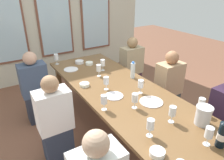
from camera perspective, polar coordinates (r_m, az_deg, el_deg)
The scene contains 29 objects.
ground_plane at distance 3.08m, azimuth 1.98°, elevation -14.76°, with size 12.00×12.00×0.00m, color brown.
back_wall_with_windows at distance 4.66m, azimuth -15.74°, elevation 17.90°, with size 4.17×0.10×2.90m.
dining_table at distance 2.70m, azimuth 2.20°, elevation -3.66°, with size 0.97×2.81×0.74m.
white_plate_0 at distance 2.50m, azimuth 0.56°, elevation -4.34°, with size 0.22×0.22×0.01m, color white.
white_plate_1 at distance 2.43m, azimuth 10.63°, elevation -5.85°, with size 0.26×0.26×0.01m, color white.
white_plate_2 at distance 3.31m, azimuth -11.12°, elevation 2.86°, with size 0.22×0.22×0.01m, color white.
metal_pitcher at distance 2.18m, azimuth 23.62°, elevation -8.82°, with size 0.16×0.16×0.19m.
wine_bottle_1 at distance 1.96m, azimuth 27.89°, elevation -12.83°, with size 0.08×0.08×0.33m.
tasting_bowl_0 at distance 1.78m, azimuth 12.22°, elevation -18.81°, with size 0.12×0.12×0.05m, color white.
tasting_bowl_1 at distance 2.76m, azimuth -7.50°, elevation -1.26°, with size 0.13×0.13×0.04m, color white.
tasting_bowl_2 at distance 3.55m, azimuth -8.86°, elevation 4.89°, with size 0.14×0.14×0.04m, color white.
tasting_bowl_3 at distance 3.46m, azimuth -6.21°, elevation 4.53°, with size 0.12×0.12×0.04m, color white.
water_bottle at distance 2.95m, azimuth 5.70°, elevation 2.64°, with size 0.06×0.06×0.24m.
wine_glass_0 at distance 2.10m, azimuth 16.16°, elevation -8.21°, with size 0.07×0.07×0.17m.
wine_glass_1 at distance 2.61m, azimuth -1.61°, elevation -0.30°, with size 0.07×0.07×0.17m.
wine_glass_2 at distance 1.94m, azimuth 24.95°, elevation -12.94°, with size 0.07×0.07×0.17m.
wine_glass_3 at distance 1.88m, azimuth 10.43°, elevation -11.99°, with size 0.07×0.07×0.17m.
wine_glass_5 at distance 2.24m, azimuth 6.28°, elevation -4.92°, with size 0.07×0.07×0.17m.
wine_glass_6 at distance 2.33m, azimuth 23.21°, elevation -5.77°, with size 0.07×0.07×0.17m.
wine_glass_7 at distance 3.55m, azimuth -14.95°, elevation 6.04°, with size 0.07×0.07×0.17m.
wine_glass_8 at distance 3.18m, azimuth -2.54°, elevation 4.59°, with size 0.07×0.07×0.17m.
wine_glass_9 at distance 2.99m, azimuth -3.64°, elevation 3.21°, with size 0.07×0.07×0.17m.
wine_glass_10 at distance 2.55m, azimuth 7.82°, elevation -1.21°, with size 0.07×0.07×0.17m.
wine_glass_11 at distance 2.20m, azimuth -2.20°, elevation -5.40°, with size 0.07×0.07×0.17m.
seated_person_1 at distance 2.82m, azimuth 28.12°, elevation -9.23°, with size 0.38×0.24×1.11m.
seated_person_2 at distance 3.31m, azimuth -20.18°, elevation -2.46°, with size 0.38×0.24×1.11m.
seated_person_3 at distance 3.87m, azimuth 5.29°, elevation 3.12°, with size 0.38×0.24×1.11m.
seated_person_4 at distance 2.52m, azimuth -15.20°, elevation -11.10°, with size 0.38×0.24×1.11m.
seated_person_5 at distance 3.25m, azimuth 15.04°, elevation -2.24°, with size 0.38×0.24×1.11m.
Camera 1 is at (-1.32, -1.95, 1.99)m, focal length 33.56 mm.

